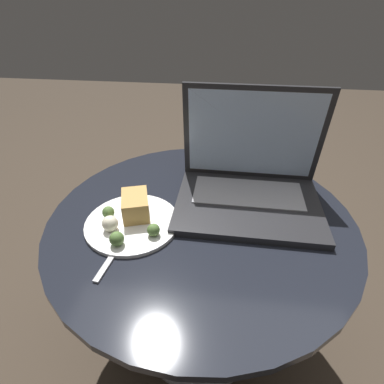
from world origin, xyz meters
name	(u,v)px	position (x,y,z in m)	size (l,w,h in m)	color
ground_plane	(199,328)	(0.00, 0.00, 0.00)	(6.00, 6.00, 0.00)	#382D23
table	(200,250)	(0.00, 0.00, 0.37)	(0.73, 0.73, 0.48)	#9E9EA3
laptop	(249,181)	(0.11, 0.09, 0.54)	(0.36, 0.27, 0.28)	#232326
beer_glass	(207,138)	(-0.01, 0.22, 0.59)	(0.07, 0.07, 0.21)	gold
snack_plate	(132,217)	(-0.16, -0.05, 0.50)	(0.22, 0.22, 0.06)	white
fork	(122,242)	(-0.16, -0.11, 0.49)	(0.04, 0.19, 0.01)	#B2B2B7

